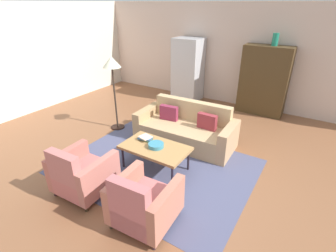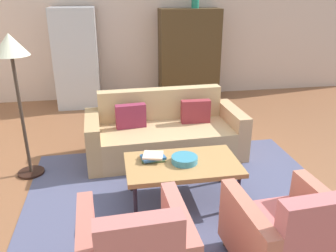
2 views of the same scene
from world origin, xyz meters
name	(u,v)px [view 1 (image 1 of 2)]	position (x,y,z in m)	size (l,w,h in m)	color
ground_plane	(180,165)	(0.00, 0.00, 0.00)	(11.53, 11.53, 0.00)	brown
wall_back	(248,57)	(0.00, 3.75, 1.40)	(9.61, 0.12, 2.80)	beige
wall_left	(18,62)	(-4.80, 0.00, 1.40)	(0.12, 7.51, 2.80)	beige
area_rug	(157,166)	(-0.34, -0.26, 0.00)	(3.40, 2.60, 0.01)	#4D506F
couch	(186,130)	(-0.34, 0.88, 0.29)	(2.13, 0.98, 0.86)	tan
coffee_table	(155,148)	(-0.34, -0.31, 0.42)	(1.20, 0.70, 0.46)	black
armchair_left	(81,175)	(-0.94, -1.47, 0.34)	(0.84, 0.84, 0.88)	#2C1D21
armchair_right	(142,205)	(0.26, -1.47, 0.34)	(0.85, 0.85, 0.88)	#372D18
fruit_bowl	(156,145)	(-0.32, -0.31, 0.49)	(0.28, 0.28, 0.07)	teal
book_stack	(145,138)	(-0.64, -0.20, 0.49)	(0.27, 0.24, 0.07)	#4C6A42
cabinet	(264,81)	(0.59, 3.41, 0.90)	(1.20, 0.51, 1.80)	#45321B
vase_tall	(275,39)	(0.69, 3.40, 1.95)	(0.15, 0.15, 0.30)	#1C795C
refrigerator	(188,70)	(-1.63, 3.30, 0.93)	(0.80, 0.73, 1.85)	#B7BABF
floor_lamp	(112,69)	(-2.09, 0.58, 1.44)	(0.40, 0.40, 1.72)	black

